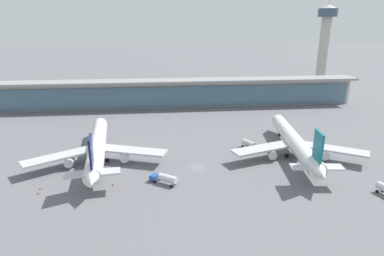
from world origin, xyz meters
name	(u,v)px	position (x,y,z in m)	size (l,w,h in m)	color
ground_plane	(198,167)	(0.00, 0.00, 0.00)	(1200.00, 1200.00, 0.00)	slate
airliner_left_stand	(97,147)	(-32.83, 8.79, 4.99)	(45.54, 59.56, 15.86)	white
airliner_centre_stand	(295,142)	(34.47, 6.04, 4.99)	(45.44, 59.52, 15.86)	white
service_truck_near_nose_blue	(165,178)	(-11.00, -10.10, 1.71)	(8.32, 6.80, 2.95)	#234C9E
service_truck_mid_apron_yellow	(251,145)	(21.18, 14.04, 1.71)	(6.23, 8.58, 2.95)	yellow
terminal_building	(180,93)	(0.00, 80.83, 7.87)	(195.56, 12.80, 15.20)	#B2ADA3
control_tower	(324,41)	(95.97, 112.64, 32.94)	(12.00, 12.00, 60.16)	#B2ADA3
safety_cone_alpha	(40,188)	(-45.83, -9.81, 0.32)	(0.62, 0.62, 0.70)	orange
safety_cone_bravo	(113,184)	(-25.85, -9.61, 0.32)	(0.62, 0.62, 0.70)	orange
safety_cone_charlie	(38,193)	(-45.54, -12.31, 0.32)	(0.62, 0.62, 0.70)	orange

